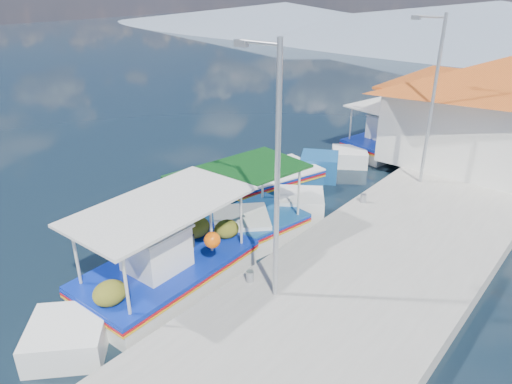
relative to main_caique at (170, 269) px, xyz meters
The scene contains 10 objects.
ground 2.19m from the main_caique, 150.51° to the right, with size 160.00×160.00×0.00m, color black.
quay 6.41m from the main_caique, 50.72° to the left, with size 5.00×44.00×0.50m, color #A19F97.
bollards 4.64m from the main_caique, 65.09° to the left, with size 0.20×17.20×0.30m.
main_caique is the anchor object (origin of this frame).
caique_green_canopy 2.92m from the main_caique, 91.00° to the left, with size 2.97×7.17×2.72m.
caique_blue_hull 6.75m from the main_caique, 105.53° to the left, with size 3.38×6.86×1.27m.
caique_far 13.68m from the main_caique, 91.45° to the left, with size 3.18×7.27×2.60m.
harbor_building 14.79m from the main_caique, 72.69° to the left, with size 10.49×10.49×4.40m.
lamp_post_near 4.37m from the main_caique, 19.75° to the left, with size 1.21×0.14×6.00m.
lamp_post_far 10.83m from the main_caique, 75.03° to the left, with size 1.21×0.14×6.00m.
Camera 1 is at (10.27, -5.57, 7.52)m, focal length 33.08 mm.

